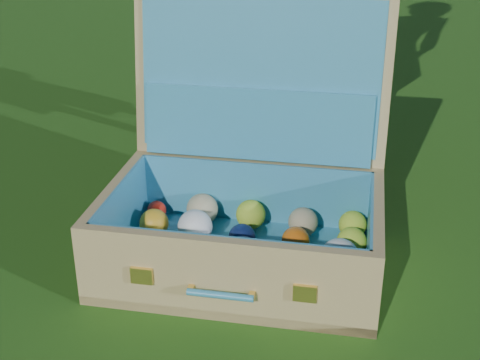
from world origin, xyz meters
name	(u,v)px	position (x,y,z in m)	size (l,w,h in m)	color
ground	(174,302)	(0.00, 0.00, 0.00)	(60.00, 60.00, 0.00)	#215114
suitcase	(250,187)	(0.18, 0.23, 0.18)	(0.78, 0.68, 0.65)	tan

